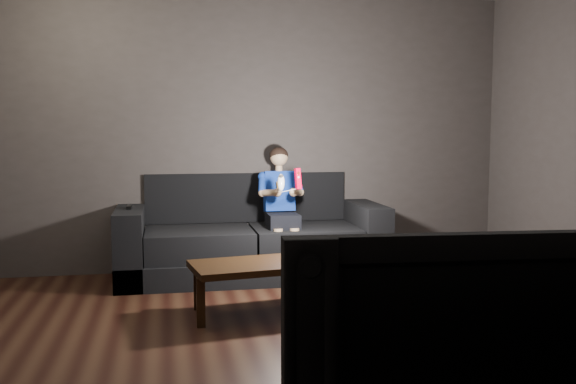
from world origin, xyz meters
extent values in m
plane|color=black|center=(0.00, 0.00, 0.00)|extent=(5.00, 5.00, 0.00)
cube|color=#3A3432|center=(0.00, 2.50, 1.35)|extent=(5.00, 0.04, 2.70)
cube|color=#3A3432|center=(0.00, -2.50, 1.35)|extent=(5.00, 0.04, 2.70)
cube|color=black|center=(-0.08, 2.18, 0.11)|extent=(2.45, 1.06, 0.21)
cube|color=black|center=(-0.58, 2.06, 0.34)|extent=(0.96, 0.75, 0.26)
cube|color=black|center=(0.41, 2.06, 0.34)|extent=(0.96, 0.75, 0.26)
cube|color=black|center=(-0.08, 2.58, 0.71)|extent=(1.96, 0.25, 0.48)
cube|color=black|center=(-1.19, 2.18, 0.33)|extent=(0.25, 1.06, 0.67)
cube|color=black|center=(1.02, 2.18, 0.33)|extent=(0.25, 1.06, 0.67)
cube|color=black|center=(0.19, 2.05, 0.53)|extent=(0.28, 0.36, 0.13)
cube|color=#184298|center=(0.19, 2.23, 0.79)|extent=(0.28, 0.20, 0.39)
cube|color=orange|center=(0.19, 2.15, 0.84)|extent=(0.09, 0.09, 0.09)
cube|color=#D54621|center=(0.19, 2.15, 0.84)|extent=(0.06, 0.06, 0.06)
cylinder|color=tan|center=(0.19, 2.23, 1.00)|extent=(0.07, 0.07, 0.06)
sphere|color=tan|center=(0.19, 2.23, 1.11)|extent=(0.17, 0.17, 0.17)
ellipsoid|color=black|center=(0.19, 2.24, 1.13)|extent=(0.18, 0.18, 0.15)
cylinder|color=#184298|center=(0.02, 2.17, 0.86)|extent=(0.08, 0.21, 0.18)
cylinder|color=#184298|center=(0.37, 2.17, 0.86)|extent=(0.08, 0.21, 0.18)
cylinder|color=tan|center=(0.07, 2.02, 0.82)|extent=(0.13, 0.22, 0.10)
cylinder|color=tan|center=(0.33, 2.02, 0.82)|extent=(0.13, 0.22, 0.10)
sphere|color=tan|center=(0.12, 1.93, 0.81)|extent=(0.08, 0.08, 0.08)
sphere|color=tan|center=(0.27, 1.93, 0.81)|extent=(0.08, 0.08, 0.08)
cylinder|color=tan|center=(0.12, 1.86, 0.33)|extent=(0.08, 0.08, 0.32)
cylinder|color=tan|center=(0.27, 1.86, 0.33)|extent=(0.08, 0.08, 0.32)
cube|color=red|center=(0.27, 1.73, 0.95)|extent=(0.06, 0.08, 0.19)
cube|color=maroon|center=(0.27, 1.71, 1.00)|extent=(0.03, 0.02, 0.03)
cylinder|color=silver|center=(0.27, 1.71, 0.93)|extent=(0.02, 0.01, 0.02)
ellipsoid|color=silver|center=(0.12, 1.74, 0.92)|extent=(0.08, 0.11, 0.16)
cylinder|color=black|center=(0.12, 1.70, 0.98)|extent=(0.03, 0.01, 0.03)
cube|color=black|center=(-1.19, 2.12, 0.68)|extent=(0.04, 0.15, 0.03)
cube|color=black|center=(-1.19, 2.17, 0.70)|extent=(0.02, 0.02, 0.00)
cube|color=black|center=(-0.14, 0.90, 0.37)|extent=(1.16, 0.71, 0.05)
cube|color=black|center=(-0.64, 0.68, 0.17)|extent=(0.06, 0.06, 0.35)
cube|color=black|center=(0.35, 0.68, 0.17)|extent=(0.06, 0.06, 0.35)
cube|color=black|center=(-0.64, 1.12, 0.17)|extent=(0.06, 0.06, 0.35)
cube|color=black|center=(0.35, 1.12, 0.17)|extent=(0.06, 0.06, 0.35)
imported|color=black|center=(-0.05, -2.27, 0.82)|extent=(1.13, 0.22, 0.64)
camera|label=1|loc=(-0.86, -3.74, 1.39)|focal=40.00mm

